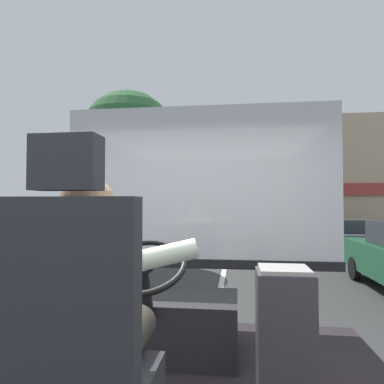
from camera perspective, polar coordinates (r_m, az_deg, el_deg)
The scene contains 10 objects.
ground at distance 10.49m, azimuth 5.49°, elevation -11.58°, with size 18.00×44.00×0.06m.
driver_seat at distance 1.39m, azimuth -18.03°, elevation -23.75°, with size 0.48×0.48×1.27m.
bus_driver at distance 1.44m, azimuth -15.99°, elevation -16.71°, with size 0.78×0.56×0.74m.
steering_console at distance 2.62m, azimuth -5.50°, elevation -20.32°, with size 1.10×0.99×0.82m.
fare_box at distance 1.98m, azimuth 14.87°, elevation -22.19°, with size 0.28×0.27×0.72m.
windshield_panel at distance 3.17m, azimuth 1.20°, elevation -1.99°, with size 2.50×0.08×1.48m.
street_tree at distance 10.86m, azimuth -10.35°, elevation 8.72°, with size 2.77×2.77×5.15m.
shop_building at distance 21.80m, azimuth 21.05°, elevation 1.95°, with size 10.19×5.71×6.32m.
parked_car_charcoal at distance 13.56m, azimuth 23.93°, elevation -6.46°, with size 1.98×4.21×1.21m.
parked_car_black at distance 18.22m, azimuth 17.96°, elevation -5.09°, with size 1.84×4.04×1.36m.
Camera 1 is at (0.34, -1.54, 1.74)m, focal length 32.69 mm.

